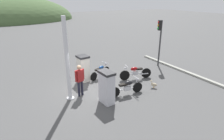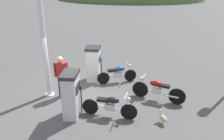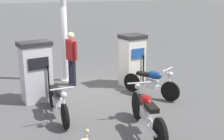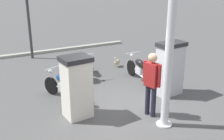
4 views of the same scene
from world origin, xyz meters
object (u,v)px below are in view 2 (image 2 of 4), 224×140
at_px(motorcycle_extra, 158,90).
at_px(attendant_person, 61,74).
at_px(wandering_duck, 163,118).
at_px(motorcycle_near_pump, 110,105).
at_px(motorcycle_far_pump, 118,73).
at_px(fuel_pump_far, 93,64).
at_px(fuel_pump_near, 71,95).
at_px(canopy_support_pole, 45,49).

height_order(motorcycle_extra, attendant_person, attendant_person).
height_order(motorcycle_extra, wandering_duck, motorcycle_extra).
relative_size(motorcycle_near_pump, wandering_duck, 4.45).
xyz_separation_m(motorcycle_far_pump, attendant_person, (-2.05, -1.71, 0.56)).
distance_m(fuel_pump_far, wandering_duck, 4.41).
distance_m(fuel_pump_near, motorcycle_near_pump, 1.41).
relative_size(wandering_duck, canopy_support_pole, 0.11).
relative_size(motorcycle_near_pump, canopy_support_pole, 0.48).
relative_size(motorcycle_extra, canopy_support_pole, 0.50).
distance_m(motorcycle_extra, wandering_duck, 1.61).
height_order(fuel_pump_near, attendant_person, attendant_person).
distance_m(motorcycle_extra, canopy_support_pole, 4.74).
xyz_separation_m(fuel_pump_far, motorcycle_extra, (2.99, -1.40, -0.38)).
distance_m(motorcycle_far_pump, wandering_duck, 3.58).
bearing_deg(fuel_pump_near, canopy_support_pole, 137.99).
bearing_deg(motorcycle_near_pump, fuel_pump_near, -171.97).
bearing_deg(motorcycle_extra, fuel_pump_near, -150.60).
distance_m(motorcycle_near_pump, wandering_duck, 1.86).
height_order(fuel_pump_far, motorcycle_near_pump, fuel_pump_far).
height_order(motorcycle_near_pump, motorcycle_far_pump, motorcycle_near_pump).
distance_m(fuel_pump_far, motorcycle_near_pump, 3.22).
bearing_deg(motorcycle_near_pump, motorcycle_far_pump, 93.52).
xyz_separation_m(fuel_pump_near, motorcycle_extra, (2.99, 1.68, -0.39)).
distance_m(motorcycle_far_pump, motorcycle_extra, 2.28).
relative_size(fuel_pump_far, motorcycle_extra, 0.79).
bearing_deg(wandering_duck, motorcycle_far_pump, 124.40).
relative_size(motorcycle_near_pump, motorcycle_extra, 0.95).
height_order(wandering_duck, canopy_support_pole, canopy_support_pole).
height_order(fuel_pump_near, motorcycle_far_pump, fuel_pump_near).
height_order(fuel_pump_far, attendant_person, attendant_person).
bearing_deg(wandering_duck, attendant_person, 163.04).
distance_m(fuel_pump_near, attendant_person, 1.61).
bearing_deg(fuel_pump_far, motorcycle_far_pump, -1.76).
xyz_separation_m(wandering_duck, canopy_support_pole, (-4.66, 1.22, 1.82)).
bearing_deg(motorcycle_extra, fuel_pump_far, 154.89).
xyz_separation_m(motorcycle_near_pump, wandering_duck, (1.84, -0.09, -0.24)).
xyz_separation_m(motorcycle_extra, attendant_person, (-3.87, -0.34, 0.55)).
bearing_deg(attendant_person, wandering_duck, -16.96).
bearing_deg(fuel_pump_far, canopy_support_pole, -129.90).
bearing_deg(canopy_support_pole, motorcycle_far_pump, 33.19).
bearing_deg(fuel_pump_near, wandering_duck, 1.87).
bearing_deg(canopy_support_pole, attendant_person, 1.72).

